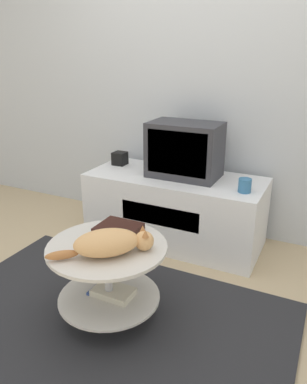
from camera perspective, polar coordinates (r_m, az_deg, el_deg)
The scene contains 10 objects.
ground_plane at distance 2.30m, azimuth -7.48°, elevation -19.31°, with size 12.00×12.00×0.00m, color tan.
wall_back at distance 3.12m, azimuth 7.42°, elevation 17.42°, with size 8.00×0.05×2.60m.
rug at distance 2.29m, azimuth -7.49°, elevation -19.12°, with size 2.07×1.36×0.02m.
tv_stand at distance 3.03m, azimuth 3.25°, elevation -2.56°, with size 1.38×0.59×0.55m.
tv at distance 2.88m, azimuth 4.78°, elevation 6.41°, with size 0.54×0.34×0.42m.
speaker at distance 3.23m, azimuth -5.15°, elevation 5.13°, with size 0.11×0.11×0.11m.
mug at distance 2.65m, azimuth 13.74°, elevation 0.97°, with size 0.09×0.09×0.10m.
coffee_table at distance 2.14m, azimuth -6.87°, elevation -12.14°, with size 0.66×0.66×0.47m.
dvd_box at distance 2.18m, azimuth -5.36°, elevation -5.58°, with size 0.24×0.21×0.04m.
cat at distance 1.94m, azimuth -6.68°, elevation -7.69°, with size 0.44×0.40×0.14m.
Camera 1 is at (1.02, -1.44, 1.47)m, focal length 35.00 mm.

